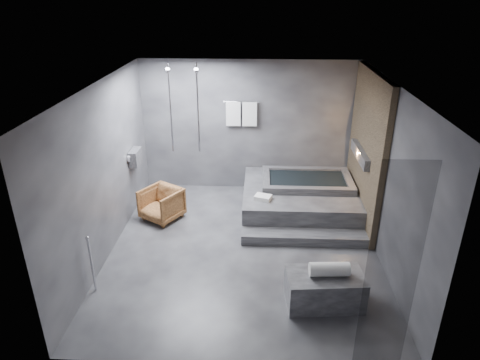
{
  "coord_description": "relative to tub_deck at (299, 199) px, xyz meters",
  "views": [
    {
      "loc": [
        0.24,
        -6.2,
        4.11
      ],
      "look_at": [
        -0.08,
        0.3,
        1.16
      ],
      "focal_mm": 32.0,
      "sensor_mm": 36.0,
      "label": 1
    }
  ],
  "objects": [
    {
      "name": "tub_step",
      "position": [
        0.0,
        -1.18,
        -0.16
      ],
      "size": [
        2.2,
        0.36,
        0.18
      ],
      "primitive_type": "cube",
      "color": "#2E2E30",
      "rests_on": "ground"
    },
    {
      "name": "room",
      "position": [
        -0.65,
        -1.21,
        1.48
      ],
      "size": [
        5.0,
        5.04,
        2.82
      ],
      "color": "#29292B",
      "rests_on": "ground"
    },
    {
      "name": "driftwood_chair",
      "position": [
        -2.67,
        -0.47,
        0.06
      ],
      "size": [
        0.93,
        0.93,
        0.62
      ],
      "primitive_type": "imported",
      "rotation": [
        0.0,
        0.0,
        -0.56
      ],
      "color": "#4C2A13",
      "rests_on": "ground"
    },
    {
      "name": "tub_deck",
      "position": [
        0.0,
        0.0,
        0.0
      ],
      "size": [
        2.2,
        2.0,
        0.5
      ],
      "primitive_type": "cube",
      "color": "#2E2E30",
      "rests_on": "ground"
    },
    {
      "name": "deck_towel",
      "position": [
        -0.73,
        -0.55,
        0.29
      ],
      "size": [
        0.35,
        0.3,
        0.08
      ],
      "primitive_type": "cube",
      "rotation": [
        0.0,
        0.0,
        -0.32
      ],
      "color": "white",
      "rests_on": "tub_deck"
    },
    {
      "name": "rolled_towel",
      "position": [
        0.18,
        -2.77,
        0.33
      ],
      "size": [
        0.56,
        0.23,
        0.2
      ],
      "primitive_type": "cylinder",
      "rotation": [
        0.0,
        1.57,
        0.07
      ],
      "color": "white",
      "rests_on": "concrete_bench"
    },
    {
      "name": "concrete_bench",
      "position": [
        0.14,
        -2.77,
        -0.01
      ],
      "size": [
        1.11,
        0.68,
        0.48
      ],
      "primitive_type": "cube",
      "rotation": [
        0.0,
        0.0,
        0.1
      ],
      "color": "#353638",
      "rests_on": "ground"
    }
  ]
}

